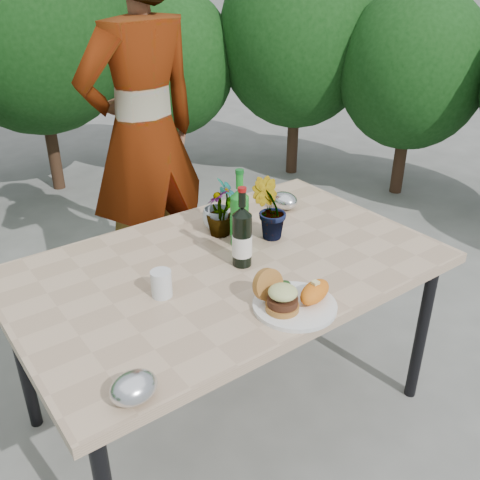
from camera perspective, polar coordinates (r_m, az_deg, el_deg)
ground at (r=2.50m, az=-1.14°, el=-17.44°), size 80.00×80.00×0.00m
patio_table at (r=2.06m, az=-1.32°, el=-3.77°), size 1.60×1.00×0.75m
shrub_hedge at (r=3.47m, az=-19.84°, el=15.70°), size 6.82×5.14×2.25m
dinner_plate at (r=1.79m, az=5.86°, el=-6.98°), size 0.28×0.28×0.01m
burger_stack at (r=1.74m, az=4.16°, el=-5.89°), size 0.11×0.16×0.11m
sweet_potato at (r=1.79m, az=7.97°, el=-5.50°), size 0.17×0.12×0.06m
grilled_veg at (r=1.84m, az=4.37°, el=-4.98°), size 0.08×0.05×0.03m
wine_bottle at (r=1.97m, az=0.22°, el=0.30°), size 0.08×0.08×0.31m
sparkling_water at (r=2.12m, az=-0.04°, el=2.40°), size 0.08×0.08×0.32m
plastic_cup at (r=1.84m, az=-8.38°, el=-4.63°), size 0.07×0.07×0.09m
seedling_left at (r=2.23m, az=-1.40°, el=3.78°), size 0.15×0.14×0.23m
seedling_mid at (r=2.16m, az=3.12°, el=3.29°), size 0.18×0.18×0.25m
seedling_right at (r=2.20m, az=-2.19°, el=3.04°), size 0.16×0.16×0.21m
blue_bowl at (r=2.27m, az=-2.50°, el=2.29°), size 0.16×0.16×0.09m
foil_packet_left at (r=1.46m, az=-11.27°, el=-15.19°), size 0.14×0.12×0.08m
foil_packet_right at (r=2.47m, az=4.76°, el=4.21°), size 0.12×0.14×0.08m
person at (r=2.84m, az=-10.18°, el=10.84°), size 0.76×0.55×1.93m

